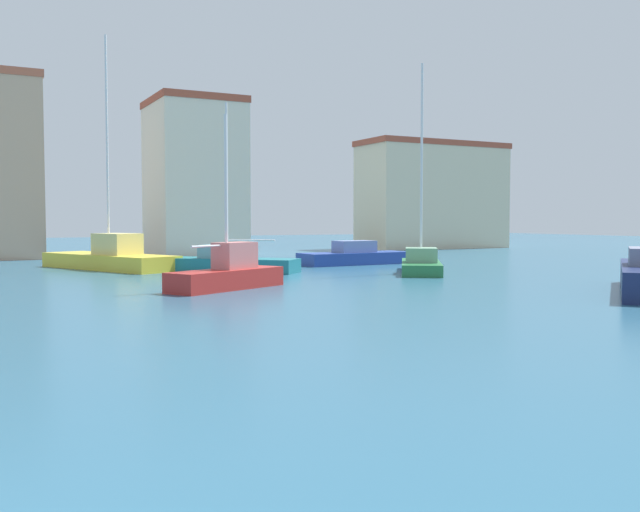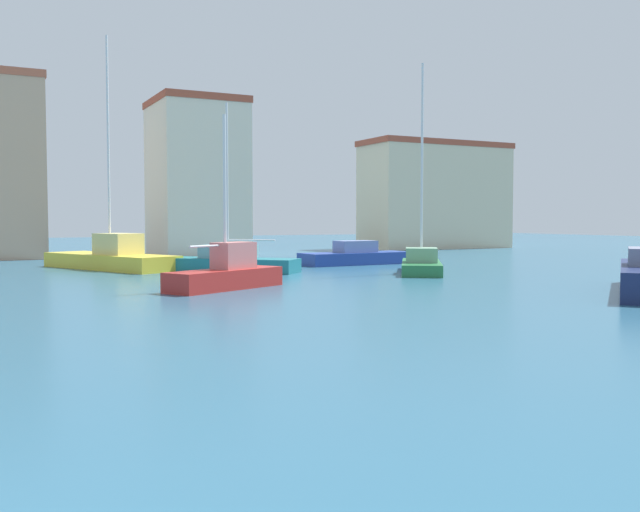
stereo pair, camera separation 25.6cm
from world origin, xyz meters
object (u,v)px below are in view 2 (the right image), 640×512
Objects in this scene: sailboat_yellow_distant_north at (112,257)px; motorboat_blue_far_right at (356,256)px; sailboat_red_far_left at (227,273)px; sailboat_teal_center_channel at (228,261)px; sailboat_green_outer_mooring at (421,263)px.

sailboat_yellow_distant_north reaches higher than motorboat_blue_far_right.
sailboat_red_far_left is at bearing -81.32° from sailboat_yellow_distant_north.
sailboat_teal_center_channel is at bearing 70.43° from sailboat_red_far_left.
motorboat_blue_far_right is at bearing -10.75° from sailboat_yellow_distant_north.
sailboat_yellow_distant_north reaches higher than sailboat_red_far_left.
sailboat_teal_center_channel is at bearing 148.94° from sailboat_green_outer_mooring.
sailboat_red_far_left reaches higher than motorboat_blue_far_right.
sailboat_red_far_left is at bearing -138.43° from motorboat_blue_far_right.
sailboat_green_outer_mooring reaches higher than sailboat_teal_center_channel.
sailboat_yellow_distant_north is at bearing 143.57° from sailboat_green_outer_mooring.
sailboat_yellow_distant_north is at bearing 169.25° from motorboat_blue_far_right.
sailboat_red_far_left is 8.49m from sailboat_teal_center_channel.
sailboat_green_outer_mooring is 11.43m from sailboat_red_far_left.
sailboat_green_outer_mooring is 1.56× the size of sailboat_red_far_left.
sailboat_green_outer_mooring is at bearing -31.06° from sailboat_teal_center_channel.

